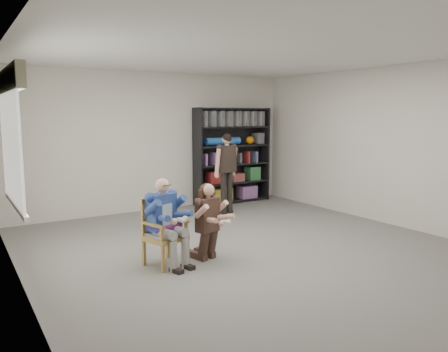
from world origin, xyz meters
TOP-DOWN VIEW (x-y plane):
  - room_shell at (0.00, 0.00)m, footprint 6.00×7.00m
  - floor at (0.00, 0.00)m, footprint 6.00×7.00m
  - window_left at (-2.95, 1.00)m, footprint 0.16×2.00m
  - armchair at (-1.31, 0.26)m, footprint 0.62×0.61m
  - seated_man at (-1.31, 0.26)m, footprint 0.66×0.80m
  - kneeling_woman at (-0.73, 0.14)m, footprint 0.61×0.80m
  - bookshelf at (1.70, 3.28)m, footprint 1.80×0.38m
  - standing_man at (0.98, 2.39)m, footprint 0.53×0.35m

SIDE VIEW (x-z plane):
  - floor at x=0.00m, z-range -0.01..0.01m
  - armchair at x=-1.31m, z-range 0.00..0.88m
  - kneeling_woman at x=-0.73m, z-range 0.00..1.05m
  - seated_man at x=-1.31m, z-range 0.00..1.15m
  - standing_man at x=0.98m, z-range 0.00..1.59m
  - bookshelf at x=1.70m, z-range 0.00..2.10m
  - room_shell at x=0.00m, z-range 0.00..2.80m
  - window_left at x=-2.95m, z-range 0.76..2.50m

